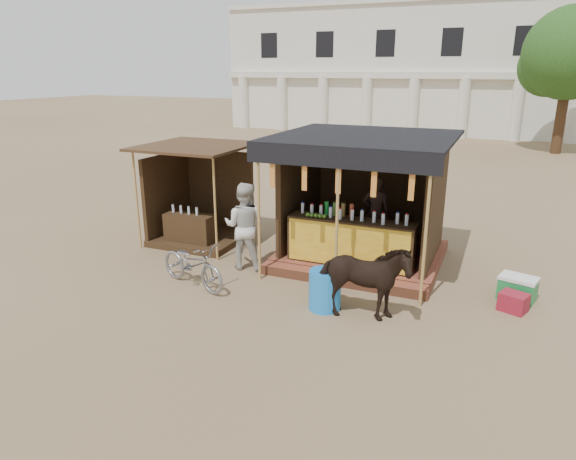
# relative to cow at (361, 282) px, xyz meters

# --- Properties ---
(ground) EXTENTS (120.00, 120.00, 0.00)m
(ground) POSITION_rel_cow_xyz_m (-1.73, -0.64, -0.69)
(ground) COLOR #846B4C
(ground) RESTS_ON ground
(main_stall) EXTENTS (3.60, 3.61, 2.78)m
(main_stall) POSITION_rel_cow_xyz_m (-0.72, 2.72, 0.34)
(main_stall) COLOR brown
(main_stall) RESTS_ON ground
(secondary_stall) EXTENTS (2.40, 2.40, 2.38)m
(secondary_stall) POSITION_rel_cow_xyz_m (-4.90, 2.60, 0.16)
(secondary_stall) COLOR #392615
(secondary_stall) RESTS_ON ground
(cow) EXTENTS (1.74, 1.02, 1.38)m
(cow) POSITION_rel_cow_xyz_m (0.00, 0.00, 0.00)
(cow) COLOR black
(cow) RESTS_ON ground
(motorbike) EXTENTS (1.84, 1.12, 0.92)m
(motorbike) POSITION_rel_cow_xyz_m (-3.37, 0.08, -0.23)
(motorbike) COLOR gray
(motorbike) RESTS_ON ground
(bystander) EXTENTS (1.00, 0.84, 1.85)m
(bystander) POSITION_rel_cow_xyz_m (-2.89, 1.36, 0.24)
(bystander) COLOR silver
(bystander) RESTS_ON ground
(blue_barrel) EXTENTS (0.57, 0.57, 0.72)m
(blue_barrel) POSITION_rel_cow_xyz_m (-0.68, 0.15, -0.33)
(blue_barrel) COLOR blue
(blue_barrel) RESTS_ON ground
(red_crate) EXTENTS (0.55, 0.50, 0.33)m
(red_crate) POSITION_rel_cow_xyz_m (2.40, 1.36, -0.52)
(red_crate) COLOR maroon
(red_crate) RESTS_ON ground
(cooler) EXTENTS (0.73, 0.60, 0.46)m
(cooler) POSITION_rel_cow_xyz_m (2.46, 1.87, -0.46)
(cooler) COLOR #1C803A
(cooler) RESTS_ON ground
(background_building) EXTENTS (26.00, 7.45, 8.18)m
(background_building) POSITION_rel_cow_xyz_m (-3.73, 29.31, 3.29)
(background_building) COLOR silver
(background_building) RESTS_ON ground
(tree) EXTENTS (4.50, 4.40, 7.00)m
(tree) POSITION_rel_cow_xyz_m (4.08, 21.50, 3.94)
(tree) COLOR #382314
(tree) RESTS_ON ground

